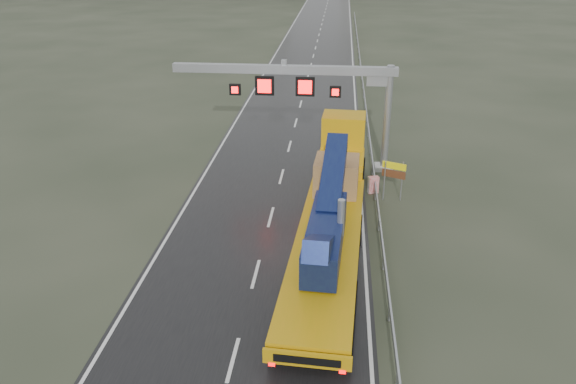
# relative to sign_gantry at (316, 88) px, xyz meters

# --- Properties ---
(ground) EXTENTS (400.00, 400.00, 0.00)m
(ground) POSITION_rel_sign_gantry_xyz_m (-2.10, -17.99, -5.61)
(ground) COLOR #2B3323
(ground) RESTS_ON ground
(road) EXTENTS (11.00, 200.00, 0.02)m
(road) POSITION_rel_sign_gantry_xyz_m (-2.10, 22.01, -5.60)
(road) COLOR black
(road) RESTS_ON ground
(guardrail) EXTENTS (0.20, 140.00, 1.40)m
(guardrail) POSITION_rel_sign_gantry_xyz_m (4.00, 12.01, -4.91)
(guardrail) COLOR #93979B
(guardrail) RESTS_ON ground
(sign_gantry) EXTENTS (14.90, 1.20, 7.42)m
(sign_gantry) POSITION_rel_sign_gantry_xyz_m (0.00, 0.00, 0.00)
(sign_gantry) COLOR silver
(sign_gantry) RESTS_ON ground
(heavy_haul_truck) EXTENTS (4.31, 21.35, 4.98)m
(heavy_haul_truck) POSITION_rel_sign_gantry_xyz_m (1.49, -8.42, -3.68)
(heavy_haul_truck) COLOR #C78B0B
(heavy_haul_truck) RESTS_ON ground
(exit_sign_pair) EXTENTS (1.37, 0.63, 2.50)m
(exit_sign_pair) POSITION_rel_sign_gantry_xyz_m (5.00, -4.97, -3.86)
(exit_sign_pair) COLOR #96989E
(exit_sign_pair) RESTS_ON ground
(striped_barrier) EXTENTS (0.72, 0.53, 1.08)m
(striped_barrier) POSITION_rel_sign_gantry_xyz_m (3.90, -3.99, -5.07)
(striped_barrier) COLOR red
(striped_barrier) RESTS_ON ground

